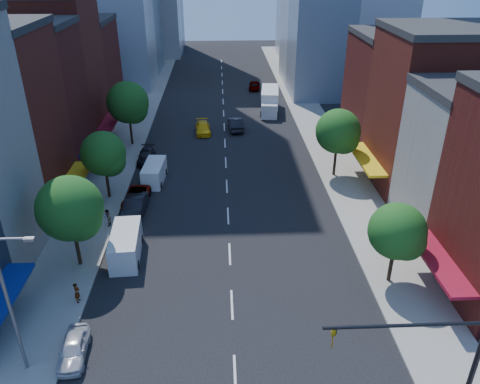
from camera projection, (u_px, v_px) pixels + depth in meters
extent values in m
plane|color=black|center=(235.00, 375.00, 26.68)|extent=(220.00, 220.00, 0.00)
cube|color=gray|center=(130.00, 133.00, 61.59)|extent=(5.00, 120.00, 0.15)
cube|color=gray|center=(318.00, 130.00, 62.58)|extent=(5.00, 120.00, 0.15)
cube|color=#571615|center=(21.00, 103.00, 48.08)|extent=(12.00, 8.00, 15.00)
cube|color=maroon|center=(46.00, 74.00, 55.15)|extent=(12.00, 9.00, 17.00)
cube|color=#571615|center=(71.00, 72.00, 64.49)|extent=(12.00, 10.00, 13.00)
cube|color=maroon|center=(442.00, 113.00, 45.31)|extent=(12.00, 10.00, 15.00)
cube|color=#571615|center=(404.00, 95.00, 54.63)|extent=(12.00, 10.00, 13.00)
cylinder|color=black|center=(469.00, 383.00, 21.19)|extent=(0.24, 0.24, 8.00)
cylinder|color=black|center=(406.00, 325.00, 19.39)|extent=(7.00, 0.16, 0.16)
imported|color=gold|center=(333.00, 338.00, 19.55)|extent=(0.22, 0.18, 1.10)
cylinder|color=slate|center=(10.00, 307.00, 24.94)|extent=(0.20, 0.20, 9.00)
cylinder|color=slate|center=(10.00, 239.00, 23.00)|extent=(2.00, 0.14, 0.14)
cube|color=slate|center=(29.00, 239.00, 23.05)|extent=(0.50, 0.25, 0.18)
cylinder|color=black|center=(76.00, 242.00, 35.00)|extent=(0.28, 0.28, 3.92)
sphere|color=#164F1A|center=(70.00, 208.00, 33.64)|extent=(4.80, 4.80, 4.80)
sphere|color=#164F1A|center=(79.00, 218.00, 33.72)|extent=(3.36, 3.36, 3.36)
cylinder|color=black|center=(107.00, 180.00, 44.81)|extent=(0.28, 0.28, 3.64)
sphere|color=#164F1A|center=(103.00, 153.00, 43.55)|extent=(4.20, 4.20, 4.20)
sphere|color=#164F1A|center=(110.00, 161.00, 43.60)|extent=(2.94, 2.94, 2.94)
cylinder|color=black|center=(131.00, 127.00, 57.08)|extent=(0.28, 0.28, 4.20)
sphere|color=#164F1A|center=(128.00, 102.00, 55.63)|extent=(5.00, 5.00, 5.00)
sphere|color=#164F1A|center=(133.00, 109.00, 55.73)|extent=(3.50, 3.50, 3.50)
cylinder|color=black|center=(392.00, 261.00, 33.38)|extent=(0.28, 0.28, 3.36)
sphere|color=#164F1A|center=(397.00, 231.00, 32.21)|extent=(4.00, 4.00, 4.00)
sphere|color=#164F1A|center=(406.00, 241.00, 32.25)|extent=(2.80, 2.80, 2.80)
cylinder|color=black|center=(335.00, 158.00, 49.20)|extent=(0.28, 0.28, 3.92)
sphere|color=#164F1A|center=(338.00, 131.00, 47.84)|extent=(4.60, 4.60, 4.60)
sphere|color=#164F1A|center=(344.00, 139.00, 47.92)|extent=(3.22, 3.22, 3.22)
imported|color=silver|center=(74.00, 348.00, 27.63)|extent=(1.80, 3.89, 1.29)
imported|color=black|center=(134.00, 207.00, 42.37)|extent=(1.98, 5.07, 1.65)
imported|color=#999999|center=(136.00, 197.00, 44.43)|extent=(2.47, 4.78, 1.29)
imported|color=black|center=(146.00, 156.00, 53.29)|extent=(1.87, 4.47, 1.29)
cube|color=silver|center=(126.00, 245.00, 36.49)|extent=(2.40, 5.34, 2.20)
cube|color=black|center=(122.00, 256.00, 34.60)|extent=(1.99, 1.16, 0.94)
cylinder|color=black|center=(112.00, 267.00, 35.17)|extent=(0.31, 0.81, 0.79)
cylinder|color=black|center=(137.00, 265.00, 35.35)|extent=(0.31, 0.81, 0.79)
cylinder|color=black|center=(118.00, 241.00, 38.31)|extent=(0.31, 0.81, 0.79)
cylinder|color=black|center=(141.00, 240.00, 38.49)|extent=(0.31, 0.81, 0.79)
cube|color=white|center=(154.00, 173.00, 48.52)|extent=(2.20, 4.85, 1.99)
cube|color=black|center=(151.00, 178.00, 46.79)|extent=(1.81, 1.06, 0.85)
cylinder|color=black|center=(144.00, 185.00, 47.41)|extent=(0.28, 0.73, 0.72)
cylinder|color=black|center=(160.00, 185.00, 47.38)|extent=(0.28, 0.73, 0.72)
cylinder|color=black|center=(150.00, 172.00, 50.27)|extent=(0.28, 0.73, 0.72)
cylinder|color=black|center=(165.00, 172.00, 50.24)|extent=(0.28, 0.73, 0.72)
imported|color=yellow|center=(203.00, 128.00, 61.60)|extent=(2.24, 4.76, 1.34)
imported|color=black|center=(235.00, 124.00, 62.58)|extent=(2.13, 5.04, 1.62)
imported|color=#999999|center=(254.00, 85.00, 80.69)|extent=(2.20, 4.64, 1.53)
cube|color=silver|center=(270.00, 100.00, 69.69)|extent=(3.18, 6.88, 3.27)
cube|color=silver|center=(269.00, 111.00, 66.49)|extent=(2.44, 2.08, 2.04)
cylinder|color=black|center=(261.00, 114.00, 67.59)|extent=(0.41, 0.95, 0.92)
cylinder|color=black|center=(277.00, 114.00, 67.45)|extent=(0.41, 0.95, 0.92)
cylinder|color=black|center=(262.00, 104.00, 71.66)|extent=(0.41, 0.95, 0.92)
cylinder|color=black|center=(277.00, 105.00, 71.52)|extent=(0.41, 0.95, 0.92)
imported|color=#999999|center=(77.00, 293.00, 31.71)|extent=(0.37, 0.56, 1.52)
imported|color=#999999|center=(107.00, 218.00, 40.52)|extent=(0.67, 0.81, 1.54)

